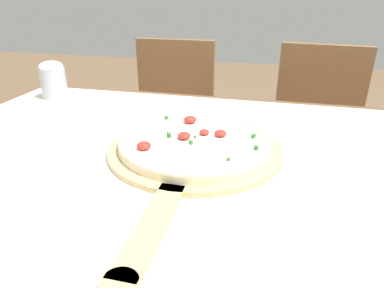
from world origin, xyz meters
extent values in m
cube|color=brown|center=(0.00, 0.00, 0.76)|extent=(1.49, 1.04, 0.03)
cylinder|color=brown|center=(-0.69, 0.46, 0.37)|extent=(0.06, 0.06, 0.74)
cube|color=white|center=(0.00, 0.00, 0.78)|extent=(1.41, 0.96, 0.00)
cylinder|color=tan|center=(-0.02, 0.07, 0.78)|extent=(0.39, 0.39, 0.01)
cube|color=tan|center=(-0.02, -0.22, 0.78)|extent=(0.04, 0.23, 0.01)
cylinder|color=tan|center=(-0.02, -0.34, 0.78)|extent=(0.05, 0.05, 0.01)
cylinder|color=beige|center=(-0.02, 0.07, 0.80)|extent=(0.34, 0.34, 0.02)
torus|color=beige|center=(-0.02, 0.07, 0.81)|extent=(0.34, 0.34, 0.02)
cylinder|color=white|center=(-0.02, 0.07, 0.81)|extent=(0.30, 0.30, 0.00)
ellipsoid|color=red|center=(-0.01, 0.09, 0.82)|extent=(0.02, 0.02, 0.01)
ellipsoid|color=red|center=(-0.12, -0.01, 0.82)|extent=(0.03, 0.03, 0.02)
ellipsoid|color=red|center=(-0.05, 0.06, 0.82)|extent=(0.03, 0.03, 0.01)
ellipsoid|color=red|center=(-0.06, 0.16, 0.82)|extent=(0.03, 0.03, 0.02)
ellipsoid|color=red|center=(0.03, 0.09, 0.82)|extent=(0.03, 0.03, 0.01)
cube|color=#387533|center=(-0.12, 0.17, 0.81)|extent=(0.01, 0.01, 0.01)
cube|color=#387533|center=(-0.08, 0.07, 0.81)|extent=(0.01, 0.01, 0.01)
cube|color=#387533|center=(-0.03, 0.04, 0.81)|extent=(0.01, 0.01, 0.01)
cube|color=#387533|center=(0.06, -0.02, 0.81)|extent=(0.01, 0.01, 0.01)
cube|color=#387533|center=(-0.08, 0.06, 0.81)|extent=(0.01, 0.01, 0.01)
cube|color=#387533|center=(0.10, 0.10, 0.81)|extent=(0.01, 0.01, 0.01)
cube|color=#387533|center=(0.11, 0.04, 0.81)|extent=(0.01, 0.01, 0.01)
cube|color=#387533|center=(-0.02, 0.07, 0.81)|extent=(0.01, 0.01, 0.01)
cube|color=#387533|center=(-0.05, 0.08, 0.81)|extent=(0.01, 0.01, 0.01)
cube|color=#387533|center=(-0.05, 0.08, 0.81)|extent=(0.01, 0.01, 0.01)
cube|color=brown|center=(-0.33, 0.79, 0.45)|extent=(0.40, 0.40, 0.02)
cube|color=brown|center=(-0.34, 0.97, 0.68)|extent=(0.38, 0.04, 0.44)
cylinder|color=brown|center=(-0.49, 0.63, 0.22)|extent=(0.04, 0.04, 0.44)
cylinder|color=brown|center=(-0.17, 0.63, 0.22)|extent=(0.04, 0.04, 0.44)
cylinder|color=brown|center=(-0.50, 0.95, 0.22)|extent=(0.04, 0.04, 0.44)
cylinder|color=brown|center=(-0.18, 0.95, 0.22)|extent=(0.04, 0.04, 0.44)
cube|color=brown|center=(0.32, 0.79, 0.45)|extent=(0.44, 0.44, 0.02)
cube|color=brown|center=(0.34, 0.97, 0.68)|extent=(0.38, 0.08, 0.44)
cylinder|color=brown|center=(0.14, 0.65, 0.22)|extent=(0.04, 0.04, 0.44)
cylinder|color=brown|center=(0.46, 0.61, 0.22)|extent=(0.04, 0.04, 0.44)
cylinder|color=brown|center=(0.18, 0.97, 0.22)|extent=(0.04, 0.04, 0.44)
cylinder|color=brown|center=(0.50, 0.93, 0.22)|extent=(0.04, 0.04, 0.44)
cylinder|color=#B2B7BC|center=(-0.58, 0.37, 0.83)|extent=(0.08, 0.08, 0.09)
ellipsoid|color=white|center=(-0.58, 0.37, 0.88)|extent=(0.08, 0.08, 0.04)
camera|label=1|loc=(0.14, -0.62, 1.12)|focal=32.00mm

